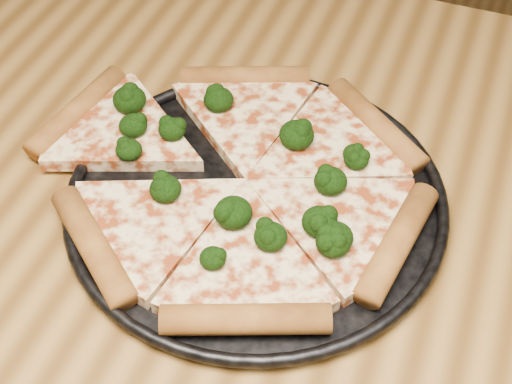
% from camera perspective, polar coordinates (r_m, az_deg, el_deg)
% --- Properties ---
extents(dining_table, '(1.20, 0.90, 0.75)m').
position_cam_1_polar(dining_table, '(0.67, 7.30, -13.57)').
color(dining_table, olive).
rests_on(dining_table, ground).
extents(pizza_pan, '(0.33, 0.33, 0.02)m').
position_cam_1_polar(pizza_pan, '(0.65, 0.00, -0.50)').
color(pizza_pan, black).
rests_on(pizza_pan, dining_table).
extents(pizza, '(0.37, 0.34, 0.02)m').
position_cam_1_polar(pizza, '(0.66, -1.37, 1.10)').
color(pizza, '#FFDA9C').
rests_on(pizza, pizza_pan).
extents(broccoli_florets, '(0.26, 0.20, 0.02)m').
position_cam_1_polar(broccoli_florets, '(0.65, -0.77, 1.56)').
color(broccoli_florets, black).
rests_on(broccoli_florets, pizza).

